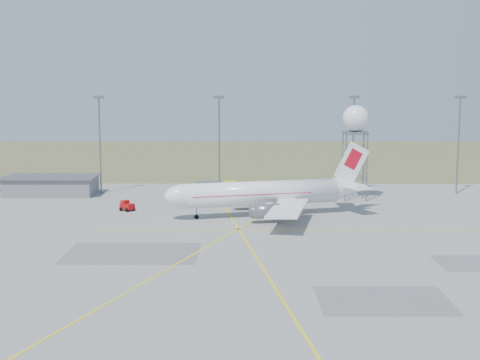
{
  "coord_description": "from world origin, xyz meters",
  "views": [
    {
      "loc": [
        -4.84,
        -73.27,
        22.53
      ],
      "look_at": [
        -5.5,
        40.0,
        6.52
      ],
      "focal_mm": 50.0,
      "sensor_mm": 36.0,
      "label": 1
    }
  ],
  "objects_px": {
    "radar_tower": "(355,147)",
    "fire_truck": "(215,191)",
    "baggage_tug": "(127,207)",
    "airliner_main": "(265,194)"
  },
  "relations": [
    {
      "from": "airliner_main",
      "to": "radar_tower",
      "type": "bearing_deg",
      "value": -152.69
    },
    {
      "from": "radar_tower",
      "to": "airliner_main",
      "type": "bearing_deg",
      "value": -137.63
    },
    {
      "from": "baggage_tug",
      "to": "radar_tower",
      "type": "bearing_deg",
      "value": 52.5
    },
    {
      "from": "airliner_main",
      "to": "fire_truck",
      "type": "bearing_deg",
      "value": -74.49
    },
    {
      "from": "fire_truck",
      "to": "baggage_tug",
      "type": "height_order",
      "value": "fire_truck"
    },
    {
      "from": "fire_truck",
      "to": "baggage_tug",
      "type": "xyz_separation_m",
      "value": [
        -15.5,
        -11.76,
        -1.07
      ]
    },
    {
      "from": "radar_tower",
      "to": "baggage_tug",
      "type": "height_order",
      "value": "radar_tower"
    },
    {
      "from": "radar_tower",
      "to": "fire_truck",
      "type": "bearing_deg",
      "value": -178.77
    },
    {
      "from": "radar_tower",
      "to": "baggage_tug",
      "type": "bearing_deg",
      "value": -164.05
    },
    {
      "from": "airliner_main",
      "to": "baggage_tug",
      "type": "xyz_separation_m",
      "value": [
        -24.98,
        4.3,
        -3.18
      ]
    }
  ]
}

